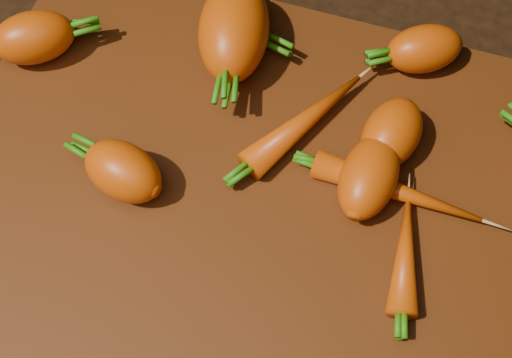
% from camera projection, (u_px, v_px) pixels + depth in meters
% --- Properties ---
extents(ground, '(2.00, 2.00, 0.01)m').
position_uv_depth(ground, '(252.00, 210.00, 0.57)').
color(ground, black).
extents(cutting_board, '(0.50, 0.40, 0.01)m').
position_uv_depth(cutting_board, '(252.00, 204.00, 0.56)').
color(cutting_board, '#4E220A').
rests_on(cutting_board, ground).
extents(carrot_0, '(0.08, 0.08, 0.04)m').
position_uv_depth(carrot_0, '(33.00, 38.00, 0.60)').
color(carrot_0, '#C74406').
rests_on(carrot_0, cutting_board).
extents(carrot_1, '(0.07, 0.06, 0.04)m').
position_uv_depth(carrot_1, '(123.00, 171.00, 0.54)').
color(carrot_1, '#C74406').
rests_on(carrot_1, cutting_board).
extents(carrot_2, '(0.08, 0.11, 0.06)m').
position_uv_depth(carrot_2, '(234.00, 29.00, 0.60)').
color(carrot_2, '#C74406').
rests_on(carrot_2, cutting_board).
extents(carrot_3, '(0.05, 0.08, 0.04)m').
position_uv_depth(carrot_3, '(369.00, 177.00, 0.54)').
color(carrot_3, '#C74406').
rests_on(carrot_3, cutting_board).
extents(carrot_4, '(0.08, 0.07, 0.04)m').
position_uv_depth(carrot_4, '(424.00, 49.00, 0.60)').
color(carrot_4, '#C74406').
rests_on(carrot_4, cutting_board).
extents(carrot_5, '(0.06, 0.04, 0.03)m').
position_uv_depth(carrot_5, '(242.00, 29.00, 0.61)').
color(carrot_5, '#C74406').
rests_on(carrot_5, cutting_board).
extents(carrot_7, '(0.08, 0.12, 0.03)m').
position_uv_depth(carrot_7, '(306.00, 121.00, 0.57)').
color(carrot_7, '#C74406').
rests_on(carrot_7, cutting_board).
extents(carrot_8, '(0.13, 0.03, 0.02)m').
position_uv_depth(carrot_8, '(397.00, 191.00, 0.55)').
color(carrot_8, '#C74406').
rests_on(carrot_8, cutting_board).
extents(carrot_9, '(0.04, 0.09, 0.02)m').
position_uv_depth(carrot_9, '(405.00, 256.00, 0.52)').
color(carrot_9, '#C74406').
rests_on(carrot_9, cutting_board).
extents(carrot_10, '(0.06, 0.07, 0.04)m').
position_uv_depth(carrot_10, '(392.00, 133.00, 0.56)').
color(carrot_10, '#C74406').
rests_on(carrot_10, cutting_board).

